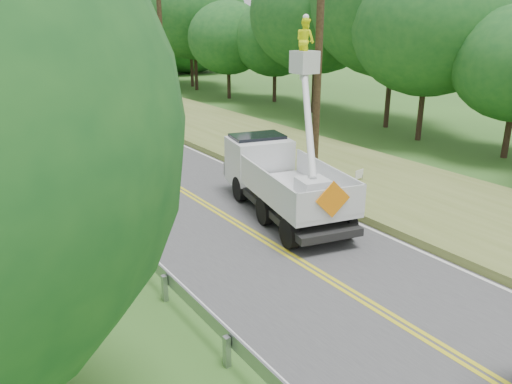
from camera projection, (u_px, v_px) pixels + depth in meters
ground at (401, 324)px, 11.44m from camera, size 140.00×140.00×0.00m
road at (157, 175)px, 22.37m from camera, size 7.20×96.00×0.03m
guardrail at (58, 173)px, 20.77m from camera, size 0.18×48.00×0.77m
utility_poles at (217, 48)px, 25.65m from camera, size 1.60×43.30×10.00m
tall_grass_verge at (282, 150)px, 26.09m from camera, size 7.00×96.00×0.30m
treeline_right at (289, 20)px, 36.94m from camera, size 11.90×54.65×12.28m
treeline_horizon at (4, 31)px, 53.85m from camera, size 56.12×13.94×12.69m
bucket_truck at (277, 166)px, 18.32m from camera, size 4.72×7.16×6.71m
suv_silver at (91, 145)px, 24.14m from camera, size 4.35×6.70×1.71m
suv_darkgrey at (49, 118)px, 31.24m from camera, size 3.75×5.47×1.47m
stop_sign_permanent at (20, 130)px, 24.95m from camera, size 0.39×0.28×2.17m
yard_sign at (359, 175)px, 20.57m from camera, size 0.52×0.11×0.76m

